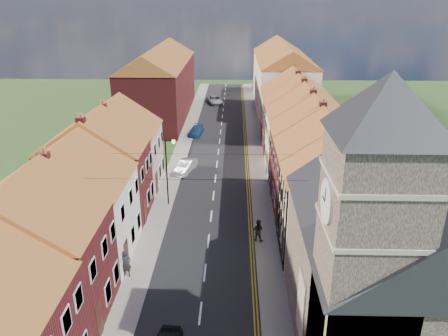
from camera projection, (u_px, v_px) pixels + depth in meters
The scene contains 22 objects.
road at pixel (217, 164), 47.86m from camera, with size 7.00×90.00×0.02m, color black.
pavement_left at pixel (177, 163), 47.94m from camera, with size 1.80×90.00×0.12m, color #9E9A90.
pavement_right at pixel (257, 164), 47.73m from camera, with size 1.80×90.00×0.12m, color #9E9A90.
church at pixel (390, 256), 20.70m from camera, with size 11.25×14.25×15.20m.
cottage_r_tudor at pixel (341, 197), 29.92m from camera, with size 8.30×5.20×9.00m.
cottage_r_white_near at pixel (327, 168), 34.93m from camera, with size 8.30×6.00×9.00m.
cottage_r_cream_mid at pixel (315, 146), 39.93m from camera, with size 8.30×5.20×9.00m.
cottage_r_pink at pixel (306, 129), 44.94m from camera, with size 8.30×6.00×9.00m.
cottage_r_white_far at pixel (299, 115), 49.95m from camera, with size 8.30×5.20×9.00m.
cottage_r_cream_far at pixel (294, 104), 54.96m from camera, with size 8.30×6.00×9.00m.
cottage_l_cream at pixel (28, 249), 23.72m from camera, with size 8.30×6.30×9.10m.
cottage_l_white at pixel (70, 200), 29.71m from camera, with size 8.30×6.90×8.80m.
cottage_l_brick_mid at pixel (96, 165), 35.31m from camera, with size 8.30×5.70×9.10m.
cottage_l_pink at pixel (115, 144), 40.75m from camera, with size 8.30×6.30×8.80m.
block_right_far at pixel (282, 76), 68.85m from camera, with size 8.30×24.20×10.50m.
block_left_far at pixel (160, 81), 64.66m from camera, with size 8.30×24.20×10.50m.
lamppost at pixel (168, 168), 37.36m from camera, with size 0.88×0.15×6.00m.
car_mid at pixel (185, 166), 45.54m from camera, with size 1.34×3.85×1.27m, color #A3A6AB.
car_far at pixel (196, 131), 57.56m from camera, with size 1.59×3.90×1.13m, color navy.
car_distant at pixel (215, 100), 73.87m from camera, with size 2.12×4.59×1.28m, color #B7BCC0.
pedestrian_left at pixel (126, 264), 28.44m from camera, with size 0.69×0.45×1.90m, color black.
pedestrian_right at pixel (258, 230), 32.61m from camera, with size 0.85×0.66×1.74m, color black.
Camera 1 is at (1.92, -14.52, 17.48)m, focal length 35.00 mm.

